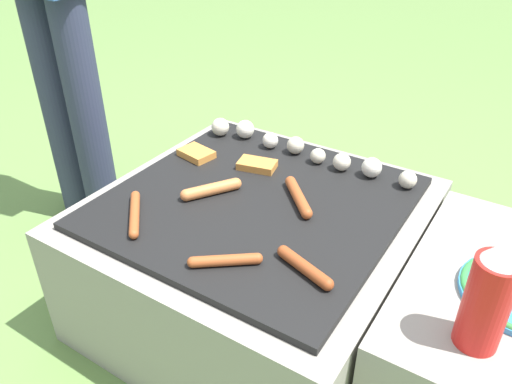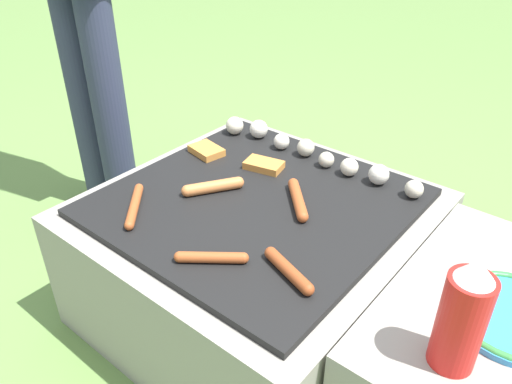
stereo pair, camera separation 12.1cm
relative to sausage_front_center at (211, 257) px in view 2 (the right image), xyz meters
The scene contains 12 objects.
ground_plane 0.46m from the sausage_front_center, 108.40° to the left, with size 14.00×14.00×0.00m, color #608442.
grill 0.32m from the sausage_front_center, 108.40° to the left, with size 0.76×0.76×0.37m.
side_ledge 0.61m from the sausage_front_center, 24.81° to the left, with size 0.43×0.59×0.37m.
sausage_back_right 0.27m from the sausage_front_center, 132.72° to the left, with size 0.10×0.14×0.03m.
sausage_front_left 0.29m from the sausage_front_center, 87.71° to the left, with size 0.13×0.13×0.03m.
sausage_front_center is the anchor object (origin of this frame).
sausage_mid_left 0.27m from the sausage_front_center, behind, with size 0.13×0.14×0.02m.
sausage_front_right 0.16m from the sausage_front_center, 24.51° to the left, with size 0.15×0.07×0.03m.
bread_slice_left 0.48m from the sausage_front_center, 135.32° to the left, with size 0.11×0.08×0.02m.
bread_slice_right 0.41m from the sausage_front_center, 113.34° to the left, with size 0.11×0.08×0.02m.
mushroom_row 0.51m from the sausage_front_center, 101.82° to the left, with size 0.63×0.08×0.05m.
condiment_bottle 0.48m from the sausage_front_center, ahead, with size 0.07×0.07×0.21m.
Camera 2 is at (0.65, -0.79, 1.03)m, focal length 35.00 mm.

